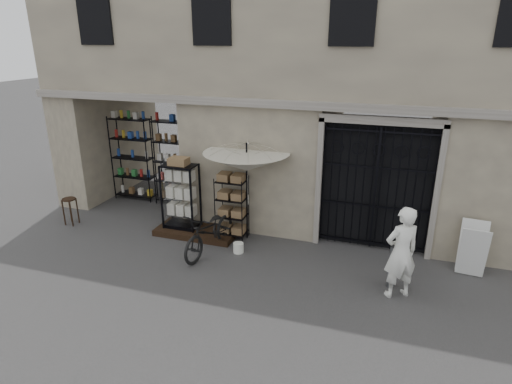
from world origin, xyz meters
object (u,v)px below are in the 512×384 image
(wire_rack, at_px, (232,209))
(bicycle, at_px, (211,251))
(market_umbrella, at_px, (247,157))
(easel_sign, at_px, (473,249))
(white_bucket, at_px, (238,248))
(shopkeeper, at_px, (396,295))
(steel_bollard, at_px, (392,267))
(wooden_stool, at_px, (71,211))
(display_cabinet, at_px, (181,200))

(wire_rack, relative_size, bicycle, 0.81)
(market_umbrella, distance_m, bicycle, 2.32)
(market_umbrella, relative_size, easel_sign, 2.60)
(white_bucket, relative_size, shopkeeper, 0.13)
(shopkeeper, bearing_deg, market_umbrella, -54.21)
(white_bucket, distance_m, bicycle, 0.64)
(wire_rack, xyz_separation_m, market_umbrella, (0.34, 0.10, 1.29))
(steel_bollard, relative_size, shopkeeper, 0.48)
(white_bucket, xyz_separation_m, shopkeeper, (3.45, -0.68, -0.11))
(easel_sign, bearing_deg, wooden_stool, -171.41)
(market_umbrella, height_order, shopkeeper, market_umbrella)
(steel_bollard, bearing_deg, wooden_stool, 176.31)
(bicycle, height_order, easel_sign, easel_sign)
(display_cabinet, height_order, steel_bollard, display_cabinet)
(shopkeeper, xyz_separation_m, easel_sign, (1.42, 1.27, 0.57))
(shopkeeper, bearing_deg, wire_rack, -51.00)
(bicycle, distance_m, easel_sign, 5.56)
(wooden_stool, bearing_deg, bicycle, -4.01)
(market_umbrella, distance_m, white_bucket, 2.09)
(display_cabinet, height_order, market_umbrella, market_umbrella)
(wire_rack, relative_size, wooden_stool, 2.18)
(wooden_stool, height_order, steel_bollard, steel_bollard)
(display_cabinet, distance_m, easel_sign, 6.59)
(bicycle, xyz_separation_m, easel_sign, (5.48, 0.75, 0.57))
(easel_sign, bearing_deg, shopkeeper, -132.31)
(market_umbrella, height_order, white_bucket, market_umbrella)
(wire_rack, bearing_deg, market_umbrella, 14.35)
(easel_sign, bearing_deg, bicycle, -166.39)
(display_cabinet, bearing_deg, easel_sign, 21.49)
(wire_rack, distance_m, white_bucket, 1.01)
(display_cabinet, bearing_deg, market_umbrella, 27.85)
(white_bucket, xyz_separation_m, steel_bollard, (3.34, -0.39, 0.32))
(white_bucket, bearing_deg, display_cabinet, 161.02)
(display_cabinet, bearing_deg, steel_bollard, 10.52)
(market_umbrella, distance_m, shopkeeper, 4.32)
(wire_rack, bearing_deg, bicycle, -106.63)
(bicycle, height_order, shopkeeper, bicycle)
(steel_bollard, bearing_deg, wire_rack, 164.15)
(wooden_stool, distance_m, easel_sign, 9.58)
(white_bucket, height_order, steel_bollard, steel_bollard)
(market_umbrella, bearing_deg, easel_sign, -2.18)
(market_umbrella, xyz_separation_m, shopkeeper, (3.51, -1.46, -2.05))
(bicycle, bearing_deg, shopkeeper, 1.44)
(display_cabinet, relative_size, easel_sign, 1.58)
(market_umbrella, relative_size, shopkeeper, 1.58)
(display_cabinet, xyz_separation_m, white_bucket, (1.71, -0.59, -0.76))
(shopkeeper, height_order, easel_sign, easel_sign)
(wire_rack, distance_m, shopkeeper, 4.15)
(easel_sign, bearing_deg, steel_bollard, -141.53)
(wire_rack, xyz_separation_m, white_bucket, (0.40, -0.67, -0.65))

